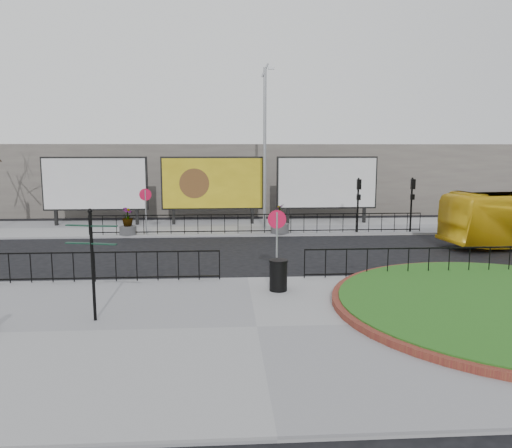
{
  "coord_description": "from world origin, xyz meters",
  "views": [
    {
      "loc": [
        -0.82,
        -17.35,
        4.68
      ],
      "look_at": [
        0.33,
        0.52,
        1.98
      ],
      "focal_mm": 35.0,
      "sensor_mm": 36.0,
      "label": 1
    }
  ],
  "objects": [
    {
      "name": "railing_near_left",
      "position": [
        -6.0,
        -0.3,
        0.67
      ],
      "size": [
        10.0,
        0.1,
        1.1
      ],
      "primitive_type": null,
      "color": "black",
      "rests_on": "pavement_near"
    },
    {
      "name": "litter_bin",
      "position": [
        0.91,
        -1.72,
        0.64
      ],
      "size": [
        0.62,
        0.62,
        1.02
      ],
      "color": "black",
      "rests_on": "pavement_near"
    },
    {
      "name": "speed_sign_far",
      "position": [
        -5.0,
        9.4,
        1.92
      ],
      "size": [
        0.64,
        0.07,
        2.47
      ],
      "color": "gray",
      "rests_on": "pavement_far"
    },
    {
      "name": "planter_c",
      "position": [
        2.2,
        9.4,
        0.71
      ],
      "size": [
        1.0,
        1.0,
        1.59
      ],
      "color": "#4C4C4F",
      "rests_on": "pavement_far"
    },
    {
      "name": "lamp_post",
      "position": [
        1.51,
        11.0,
        4.83
      ],
      "size": [
        0.74,
        0.18,
        9.23
      ],
      "color": "gray",
      "rests_on": "pavement_far"
    },
    {
      "name": "signal_pole_b",
      "position": [
        9.5,
        9.34,
        2.1
      ],
      "size": [
        0.22,
        0.26,
        3.0
      ],
      "color": "black",
      "rests_on": "pavement_far"
    },
    {
      "name": "speed_sign_near",
      "position": [
        1.0,
        -0.4,
        1.92
      ],
      "size": [
        0.64,
        0.07,
        2.47
      ],
      "color": "gray",
      "rests_on": "pavement_near"
    },
    {
      "name": "railing_far",
      "position": [
        1.0,
        9.3,
        0.67
      ],
      "size": [
        18.0,
        0.1,
        1.1
      ],
      "primitive_type": null,
      "color": "black",
      "rests_on": "pavement_far"
    },
    {
      "name": "billboard_right",
      "position": [
        5.5,
        12.97,
        2.6
      ],
      "size": [
        6.2,
        0.31,
        4.1
      ],
      "color": "black",
      "rests_on": "pavement_far"
    },
    {
      "name": "ground",
      "position": [
        0.0,
        0.0,
        0.0
      ],
      "size": [
        90.0,
        90.0,
        0.0
      ],
      "primitive_type": "plane",
      "color": "black",
      "rests_on": "ground"
    },
    {
      "name": "pavement_far",
      "position": [
        0.0,
        12.0,
        0.06
      ],
      "size": [
        44.0,
        6.0,
        0.12
      ],
      "primitive_type": "cube",
      "color": "gray",
      "rests_on": "ground"
    },
    {
      "name": "signal_pole_a",
      "position": [
        6.5,
        9.34,
        2.1
      ],
      "size": [
        0.22,
        0.26,
        3.0
      ],
      "color": "black",
      "rests_on": "pavement_far"
    },
    {
      "name": "pavement_near",
      "position": [
        0.0,
        -5.0,
        0.06
      ],
      "size": [
        30.0,
        10.0,
        0.12
      ],
      "primitive_type": "cube",
      "color": "gray",
      "rests_on": "ground"
    },
    {
      "name": "building_backdrop",
      "position": [
        0.0,
        22.0,
        2.5
      ],
      "size": [
        40.0,
        10.0,
        5.0
      ],
      "primitive_type": "cube",
      "color": "slate",
      "rests_on": "ground"
    },
    {
      "name": "billboard_left",
      "position": [
        -8.5,
        12.97,
        2.6
      ],
      "size": [
        6.2,
        0.31,
        4.1
      ],
      "color": "black",
      "rests_on": "pavement_far"
    },
    {
      "name": "railing_near_right",
      "position": [
        6.5,
        -0.3,
        0.67
      ],
      "size": [
        9.0,
        0.1,
        1.1
      ],
      "primitive_type": null,
      "color": "black",
      "rests_on": "pavement_near"
    },
    {
      "name": "planter_a",
      "position": [
        -5.98,
        9.4,
        0.69
      ],
      "size": [
        0.89,
        0.89,
        1.47
      ],
      "color": "#4C4C4F",
      "rests_on": "pavement_far"
    },
    {
      "name": "fingerpost_sign",
      "position": [
        -4.31,
        -4.23,
        1.95
      ],
      "size": [
        1.42,
        0.52,
        3.03
      ],
      "rotation": [
        0.0,
        0.0,
        -0.29
      ],
      "color": "black",
      "rests_on": "pavement_near"
    },
    {
      "name": "billboard_mid",
      "position": [
        -1.5,
        12.97,
        2.6
      ],
      "size": [
        6.2,
        0.31,
        4.1
      ],
      "color": "black",
      "rests_on": "pavement_far"
    }
  ]
}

